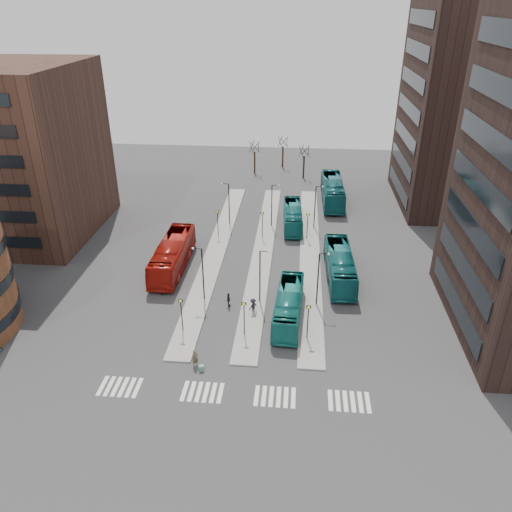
# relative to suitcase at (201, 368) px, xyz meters

# --- Properties ---
(ground) EXTENTS (160.00, 160.00, 0.00)m
(ground) POSITION_rel_suitcase_xyz_m (1.58, -6.64, -0.27)
(ground) COLOR #2F2F32
(ground) RESTS_ON ground
(island_left) EXTENTS (2.50, 45.00, 0.15)m
(island_left) POSITION_rel_suitcase_xyz_m (-2.42, 23.36, -0.19)
(island_left) COLOR gray
(island_left) RESTS_ON ground
(island_mid) EXTENTS (2.50, 45.00, 0.15)m
(island_mid) POSITION_rel_suitcase_xyz_m (3.58, 23.36, -0.19)
(island_mid) COLOR gray
(island_mid) RESTS_ON ground
(island_right) EXTENTS (2.50, 45.00, 0.15)m
(island_right) POSITION_rel_suitcase_xyz_m (9.58, 23.36, -0.19)
(island_right) COLOR gray
(island_right) RESTS_ON ground
(suitcase) EXTENTS (0.52, 0.46, 0.53)m
(suitcase) POSITION_rel_suitcase_xyz_m (0.00, 0.00, 0.00)
(suitcase) COLOR #1A4994
(suitcase) RESTS_ON ground
(red_bus) EXTENTS (3.01, 12.77, 3.56)m
(red_bus) POSITION_rel_suitcase_xyz_m (-6.78, 18.05, 1.51)
(red_bus) COLOR #9C130C
(red_bus) RESTS_ON ground
(teal_bus_a) EXTENTS (3.02, 10.66, 2.94)m
(teal_bus_a) POSITION_rel_suitcase_xyz_m (7.28, 8.78, 1.20)
(teal_bus_a) COLOR #166F6A
(teal_bus_a) RESTS_ON ground
(teal_bus_b) EXTENTS (2.96, 10.57, 2.91)m
(teal_bus_b) POSITION_rel_suitcase_xyz_m (7.14, 31.83, 1.19)
(teal_bus_b) COLOR #146364
(teal_bus_b) RESTS_ON ground
(teal_bus_c) EXTENTS (3.24, 12.05, 3.33)m
(teal_bus_c) POSITION_rel_suitcase_xyz_m (12.85, 17.38, 1.40)
(teal_bus_c) COLOR #135C60
(teal_bus_c) RESTS_ON ground
(teal_bus_d) EXTENTS (3.28, 13.23, 3.67)m
(teal_bus_d) POSITION_rel_suitcase_xyz_m (13.16, 41.77, 1.57)
(teal_bus_d) COLOR #12575C
(teal_bus_d) RESTS_ON ground
(traveller) EXTENTS (0.71, 0.69, 1.65)m
(traveller) POSITION_rel_suitcase_xyz_m (-0.63, 0.59, 0.56)
(traveller) COLOR #4D4D2E
(traveller) RESTS_ON ground
(commuter_a) EXTENTS (0.93, 0.84, 1.59)m
(commuter_a) POSITION_rel_suitcase_xyz_m (-6.60, 11.99, 0.53)
(commuter_a) COLOR black
(commuter_a) RESTS_ON ground
(commuter_b) EXTENTS (0.56, 0.98, 1.57)m
(commuter_b) POSITION_rel_suitcase_xyz_m (0.97, 10.37, 0.52)
(commuter_b) COLOR black
(commuter_b) RESTS_ON ground
(commuter_c) EXTENTS (1.18, 1.25, 1.69)m
(commuter_c) POSITION_rel_suitcase_xyz_m (3.63, 9.31, 0.58)
(commuter_c) COLOR black
(commuter_c) RESTS_ON ground
(crosswalk_stripes) EXTENTS (22.35, 2.40, 0.01)m
(crosswalk_stripes) POSITION_rel_suitcase_xyz_m (3.33, -2.64, -0.26)
(crosswalk_stripes) COLOR silver
(crosswalk_stripes) RESTS_ON ground
(tower_far) EXTENTS (20.12, 20.00, 30.00)m
(tower_far) POSITION_rel_suitcase_xyz_m (33.55, 43.36, 14.73)
(tower_far) COLOR black
(tower_far) RESTS_ON ground
(sign_poles) EXTENTS (12.45, 22.12, 3.65)m
(sign_poles) POSITION_rel_suitcase_xyz_m (3.18, 16.36, 2.14)
(sign_poles) COLOR black
(sign_poles) RESTS_ON ground
(lamp_posts) EXTENTS (14.04, 20.24, 6.12)m
(lamp_posts) POSITION_rel_suitcase_xyz_m (4.21, 21.36, 3.31)
(lamp_posts) COLOR black
(lamp_posts) RESTS_ON ground
(bare_trees) EXTENTS (10.97, 8.14, 5.90)m
(bare_trees) POSITION_rel_suitcase_xyz_m (4.24, 56.03, 2.46)
(bare_trees) COLOR black
(bare_trees) RESTS_ON ground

